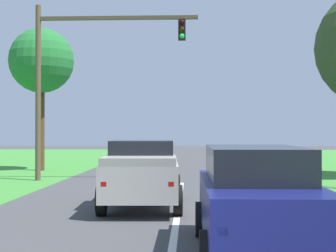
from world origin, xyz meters
The scene contains 5 objects.
ground_plane centered at (0.00, 9.45, 0.00)m, with size 120.00×120.00×0.00m, color #424244.
red_suv_near centered at (1.50, 4.59, 1.01)m, with size 2.12×4.87×1.91m.
pickup_truck_lead centered at (-1.02, 9.98, 0.99)m, with size 2.37×5.08×1.92m.
traffic_light centered at (-4.54, 17.65, 5.10)m, with size 7.19×0.40×7.76m.
extra_tree_1 centered at (-7.86, 23.22, 6.03)m, with size 3.57×3.57×7.86m.
Camera 1 is at (0.32, -4.58, 2.20)m, focal length 54.52 mm.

